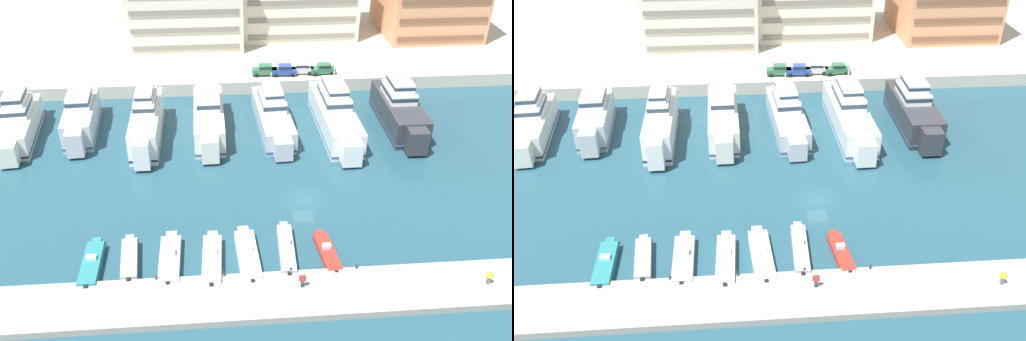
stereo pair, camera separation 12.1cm
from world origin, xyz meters
TOP-DOWN VIEW (x-y plane):
  - ground_plane at (0.00, 0.00)m, footprint 400.00×400.00m
  - quay_promenade at (0.00, 64.98)m, footprint 180.00×70.00m
  - pier_dock at (0.00, -15.94)m, footprint 120.00×6.16m
  - yacht_ivory_far_left at (-37.83, 18.28)m, footprint 5.44×17.11m
  - yacht_silver_left at (-29.37, 19.11)m, footprint 4.79×15.46m
  - yacht_white_mid_left at (-19.86, 16.50)m, footprint 3.80×17.78m
  - yacht_ivory_center_left at (-11.17, 17.74)m, footprint 4.35×18.23m
  - yacht_silver_center at (-1.93, 18.11)m, footprint 5.15×18.85m
  - yacht_white_center_right at (6.94, 16.95)m, footprint 5.00×20.83m
  - yacht_charcoal_mid_right at (16.56, 17.64)m, footprint 4.96×18.15m
  - motorboat_teal_far_left at (-23.46, -10.06)m, footprint 1.85×7.52m
  - motorboat_grey_left at (-19.70, -9.68)m, footprint 2.12×7.02m
  - motorboat_grey_mid_left at (-15.56, -9.87)m, footprint 2.16×8.18m
  - motorboat_cream_center_left at (-11.22, -10.43)m, footprint 2.15×8.26m
  - motorboat_white_center at (-7.52, -9.97)m, footprint 2.52×8.75m
  - motorboat_grey_center_right at (-3.40, -9.41)m, footprint 1.92×8.38m
  - motorboat_red_mid_right at (0.84, -10.07)m, footprint 2.13×6.98m
  - car_green_far_left at (-1.76, 32.68)m, footprint 4.13×1.97m
  - car_blue_left at (1.42, 32.40)m, footprint 4.16×2.04m
  - car_silver_mid_left at (4.36, 32.84)m, footprint 4.18×2.09m
  - car_green_center_left at (7.94, 32.34)m, footprint 4.13×1.98m
  - pedestrian_near_edge at (15.41, -16.28)m, footprint 0.60×0.42m
  - pedestrian_far_side at (-2.60, -15.25)m, footprint 0.67×0.28m
  - bollard_west at (-16.71, -13.11)m, footprint 0.20×0.20m
  - bollard_west_mid at (-10.07, -13.11)m, footprint 0.20×0.20m
  - bollard_east_mid at (-3.43, -13.11)m, footprint 0.20×0.20m
  - bollard_east at (3.21, -13.11)m, footprint 0.20×0.20m

SIDE VIEW (x-z plane):
  - ground_plane at x=0.00m, z-range 0.00..0.00m
  - pier_dock at x=0.00m, z-range 0.00..0.75m
  - motorboat_red_mid_right at x=0.84m, z-range -0.22..1.02m
  - motorboat_grey_mid_left at x=-15.56m, z-range -0.21..1.15m
  - motorboat_white_center at x=-7.52m, z-range -0.18..1.18m
  - motorboat_teal_far_left at x=-23.46m, z-range -0.17..1.19m
  - motorboat_grey_left at x=-19.70m, z-range 0.00..1.07m
  - motorboat_grey_center_right at x=-3.40m, z-range -0.22..1.33m
  - motorboat_cream_center_left at x=-11.22m, z-range -0.18..1.29m
  - quay_promenade at x=0.00m, z-range 0.00..2.11m
  - bollard_west at x=-16.71m, z-range 0.77..1.38m
  - bollard_west_mid at x=-10.07m, z-range 0.77..1.38m
  - bollard_east_mid at x=-3.43m, z-range 0.77..1.38m
  - bollard_east at x=3.21m, z-range 0.77..1.38m
  - pedestrian_near_edge at x=15.41m, z-range 0.91..2.63m
  - pedestrian_far_side at x=-2.60m, z-range 0.91..2.64m
  - yacht_silver_center at x=-1.93m, z-range -1.71..6.06m
  - yacht_ivory_center_left at x=-11.17m, z-range -1.39..5.92m
  - yacht_silver_left at x=-29.37m, z-range -1.39..6.05m
  - yacht_ivory_far_left at x=-37.83m, z-range -1.80..6.53m
  - yacht_white_center_right at x=6.94m, z-range -1.76..6.75m
  - yacht_charcoal_mid_right at x=16.56m, z-range -1.76..6.79m
  - yacht_white_mid_left at x=-19.86m, z-range -1.73..7.16m
  - car_green_far_left at x=-1.76m, z-range 2.19..3.99m
  - car_blue_left at x=1.42m, z-range 2.19..3.99m
  - car_silver_mid_left at x=4.36m, z-range 2.19..3.99m
  - car_green_center_left at x=7.94m, z-range 2.19..3.99m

